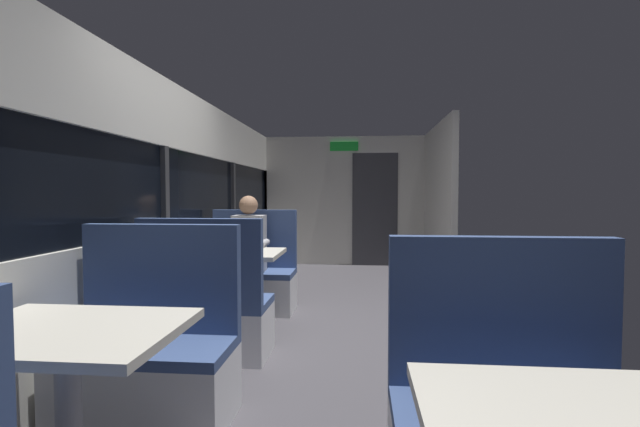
{
  "coord_description": "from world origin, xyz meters",
  "views": [
    {
      "loc": [
        0.29,
        -3.76,
        1.28
      ],
      "look_at": [
        -0.16,
        1.17,
        1.06
      ],
      "focal_mm": 24.84,
      "sensor_mm": 36.0,
      "label": 1
    }
  ],
  "objects_px": {
    "bench_mid_window_facing_end": "(208,315)",
    "bench_mid_window_facing_entry": "(252,280)",
    "dining_table_mid_window": "(233,262)",
    "dining_table_near_window": "(67,352)",
    "seated_passenger": "(250,263)",
    "bench_near_window_facing_entry": "(150,362)"
  },
  "relations": [
    {
      "from": "dining_table_near_window",
      "to": "seated_passenger",
      "type": "xyz_separation_m",
      "value": [
        0.0,
        2.98,
        -0.1
      ]
    },
    {
      "from": "bench_mid_window_facing_end",
      "to": "seated_passenger",
      "type": "height_order",
      "value": "seated_passenger"
    },
    {
      "from": "dining_table_mid_window",
      "to": "bench_mid_window_facing_entry",
      "type": "bearing_deg",
      "value": 90.0
    },
    {
      "from": "dining_table_near_window",
      "to": "bench_mid_window_facing_entry",
      "type": "height_order",
      "value": "bench_mid_window_facing_entry"
    },
    {
      "from": "bench_mid_window_facing_entry",
      "to": "bench_mid_window_facing_end",
      "type": "bearing_deg",
      "value": -90.0
    },
    {
      "from": "bench_near_window_facing_entry",
      "to": "bench_mid_window_facing_end",
      "type": "bearing_deg",
      "value": 90.0
    },
    {
      "from": "bench_mid_window_facing_end",
      "to": "bench_mid_window_facing_entry",
      "type": "relative_size",
      "value": 1.0
    },
    {
      "from": "dining_table_near_window",
      "to": "bench_near_window_facing_entry",
      "type": "relative_size",
      "value": 0.82
    },
    {
      "from": "dining_table_mid_window",
      "to": "seated_passenger",
      "type": "bearing_deg",
      "value": 90.0
    },
    {
      "from": "bench_mid_window_facing_end",
      "to": "bench_mid_window_facing_entry",
      "type": "distance_m",
      "value": 1.4
    },
    {
      "from": "dining_table_mid_window",
      "to": "bench_mid_window_facing_entry",
      "type": "height_order",
      "value": "bench_mid_window_facing_entry"
    },
    {
      "from": "bench_near_window_facing_entry",
      "to": "seated_passenger",
      "type": "xyz_separation_m",
      "value": [
        0.0,
        2.28,
        0.21
      ]
    },
    {
      "from": "dining_table_mid_window",
      "to": "bench_mid_window_facing_end",
      "type": "bearing_deg",
      "value": -90.0
    },
    {
      "from": "bench_near_window_facing_entry",
      "to": "dining_table_mid_window",
      "type": "height_order",
      "value": "bench_near_window_facing_entry"
    },
    {
      "from": "bench_near_window_facing_entry",
      "to": "bench_mid_window_facing_end",
      "type": "relative_size",
      "value": 1.0
    },
    {
      "from": "bench_mid_window_facing_entry",
      "to": "seated_passenger",
      "type": "bearing_deg",
      "value": -90.0
    },
    {
      "from": "bench_mid_window_facing_end",
      "to": "seated_passenger",
      "type": "distance_m",
      "value": 1.34
    },
    {
      "from": "bench_near_window_facing_entry",
      "to": "bench_mid_window_facing_end",
      "type": "xyz_separation_m",
      "value": [
        0.0,
        0.96,
        0.0
      ]
    },
    {
      "from": "bench_mid_window_facing_end",
      "to": "seated_passenger",
      "type": "bearing_deg",
      "value": 90.0
    },
    {
      "from": "dining_table_near_window",
      "to": "dining_table_mid_window",
      "type": "xyz_separation_m",
      "value": [
        0.0,
        2.36,
        0.0
      ]
    },
    {
      "from": "bench_mid_window_facing_end",
      "to": "bench_mid_window_facing_entry",
      "type": "bearing_deg",
      "value": 90.0
    },
    {
      "from": "bench_near_window_facing_entry",
      "to": "seated_passenger",
      "type": "height_order",
      "value": "seated_passenger"
    }
  ]
}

